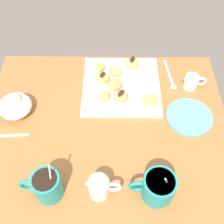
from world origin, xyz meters
TOP-DOWN VIEW (x-y plane):
  - ground_plane at (0.00, 0.00)m, footprint 8.00×8.00m
  - dining_table at (0.00, 0.00)m, footprint 0.85×0.72m
  - pastry_plate_square at (-0.06, -0.19)m, footprint 0.29×0.29m
  - coffee_mug_teal_left at (-0.15, 0.22)m, footprint 0.13×0.09m
  - coffee_mug_teal_right at (0.16, 0.22)m, footprint 0.12×0.08m
  - cream_pitcher_white at (0.01, 0.22)m, footprint 0.10×0.06m
  - ice_cream_bowl at (0.31, -0.07)m, footprint 0.12×0.12m
  - chocolate_sauce_pitcher at (-0.32, -0.19)m, footprint 0.09×0.05m
  - saucer_sky_left at (-0.29, -0.05)m, footprint 0.16×0.16m
  - loose_spoon_near_saucer at (-0.25, -0.24)m, footprint 0.04×0.16m
  - beignet_0 at (0.01, -0.21)m, footprint 0.07×0.06m
  - chocolate_drizzle_0 at (0.01, -0.21)m, footprint 0.03×0.04m
  - beignet_1 at (0.01, -0.12)m, footprint 0.06×0.06m
  - beignet_2 at (-0.16, -0.10)m, footprint 0.06×0.05m
  - beignet_3 at (-0.10, -0.29)m, footprint 0.05×0.05m
  - chocolate_drizzle_3 at (-0.10, -0.29)m, footprint 0.03×0.04m
  - beignet_4 at (-0.03, -0.24)m, footprint 0.06×0.06m
  - beignet_5 at (-0.05, -0.12)m, footprint 0.07×0.07m
  - chocolate_drizzle_5 at (-0.05, -0.12)m, footprint 0.03×0.04m
  - beignet_6 at (-0.03, -0.17)m, footprint 0.07×0.07m
  - beignet_7 at (0.03, -0.27)m, footprint 0.05×0.05m

SIDE VIEW (x-z plane):
  - ground_plane at x=0.00m, z-range 0.00..0.00m
  - dining_table at x=0.00m, z-range 0.20..0.92m
  - loose_spoon_near_saucer at x=-0.25m, z-range 0.71..0.72m
  - saucer_sky_left at x=-0.29m, z-range 0.71..0.72m
  - pastry_plate_square at x=-0.06m, z-range 0.71..0.73m
  - chocolate_sauce_pitcher at x=-0.32m, z-range 0.72..0.77m
  - beignet_0 at x=0.01m, z-range 0.73..0.76m
  - beignet_2 at x=-0.16m, z-range 0.73..0.76m
  - beignet_5 at x=-0.05m, z-range 0.73..0.76m
  - beignet_7 at x=0.03m, z-range 0.73..0.76m
  - beignet_4 at x=-0.03m, z-range 0.73..0.76m
  - beignet_3 at x=-0.10m, z-range 0.73..0.76m
  - beignet_1 at x=0.01m, z-range 0.73..0.76m
  - beignet_6 at x=-0.03m, z-range 0.73..0.77m
  - ice_cream_bowl at x=0.31m, z-range 0.71..0.79m
  - cream_pitcher_white at x=0.01m, z-range 0.72..0.79m
  - chocolate_drizzle_0 at x=0.01m, z-range 0.76..0.76m
  - coffee_mug_teal_left at x=-0.15m, z-range 0.69..0.83m
  - chocolate_drizzle_5 at x=-0.05m, z-range 0.76..0.77m
  - coffee_mug_teal_right at x=0.16m, z-range 0.69..0.84m
  - chocolate_drizzle_3 at x=-0.10m, z-range 0.76..0.77m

